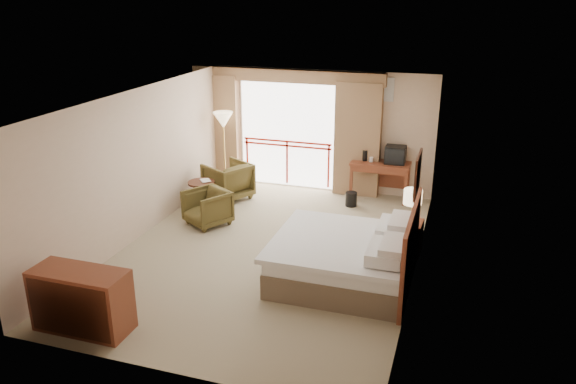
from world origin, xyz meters
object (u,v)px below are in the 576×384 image
(bed, at_px, (347,258))
(side_table, at_px, (202,191))
(tv, at_px, (395,155))
(armchair_near, at_px, (208,224))
(nightstand, at_px, (409,238))
(desk, at_px, (381,170))
(floor_lamp, at_px, (223,123))
(dresser, at_px, (81,300))
(table_lamp, at_px, (413,197))
(wastebasket, at_px, (351,199))
(armchair_far, at_px, (229,198))

(bed, distance_m, side_table, 4.06)
(bed, distance_m, tv, 3.88)
(armchair_near, bearing_deg, bed, 6.70)
(bed, relative_size, armchair_near, 2.78)
(nightstand, distance_m, armchair_near, 3.89)
(desk, relative_size, side_table, 2.11)
(tv, distance_m, armchair_near, 4.20)
(nightstand, height_order, floor_lamp, floor_lamp)
(tv, xyz_separation_m, armchair_near, (-3.25, -2.47, -1.02))
(nightstand, relative_size, desk, 0.46)
(side_table, bearing_deg, dresser, -84.49)
(armchair_near, bearing_deg, nightstand, 29.43)
(dresser, bearing_deg, armchair_near, 90.24)
(bed, bearing_deg, desk, 91.46)
(table_lamp, xyz_separation_m, armchair_near, (-3.88, 0.04, -1.01))
(wastebasket, bearing_deg, nightstand, -53.48)
(side_table, xyz_separation_m, floor_lamp, (-0.11, 1.45, 1.10))
(armchair_far, bearing_deg, bed, 78.26)
(side_table, bearing_deg, bed, -30.30)
(nightstand, distance_m, table_lamp, 0.72)
(floor_lamp, distance_m, dresser, 6.04)
(wastebasket, relative_size, side_table, 0.50)
(table_lamp, height_order, tv, tv)
(armchair_near, height_order, side_table, side_table)
(nightstand, distance_m, side_table, 4.40)
(desk, bearing_deg, tv, -7.13)
(side_table, xyz_separation_m, dresser, (0.43, -4.47, 0.02))
(armchair_far, bearing_deg, dresser, 31.24)
(nightstand, height_order, armchair_far, nightstand)
(floor_lamp, relative_size, dresser, 1.35)
(side_table, distance_m, floor_lamp, 1.82)
(bed, distance_m, armchair_near, 3.36)
(side_table, bearing_deg, table_lamp, -9.52)
(floor_lamp, height_order, dresser, floor_lamp)
(tv, bearing_deg, side_table, -154.87)
(nightstand, bearing_deg, bed, -119.76)
(armchair_far, bearing_deg, floor_lamp, -122.38)
(bed, distance_m, table_lamp, 1.68)
(armchair_near, relative_size, side_table, 1.27)
(tv, xyz_separation_m, floor_lamp, (-3.81, -0.33, 0.50))
(wastebasket, bearing_deg, side_table, -158.72)
(armchair_near, bearing_deg, desk, 71.35)
(armchair_near, relative_size, dresser, 0.59)
(desk, xyz_separation_m, tv, (0.30, -0.06, 0.37))
(nightstand, relative_size, table_lamp, 1.05)
(wastebasket, bearing_deg, dresser, -113.90)
(armchair_near, bearing_deg, armchair_far, 128.76)
(dresser, bearing_deg, desk, 65.39)
(wastebasket, bearing_deg, armchair_near, -143.45)
(wastebasket, relative_size, dresser, 0.23)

